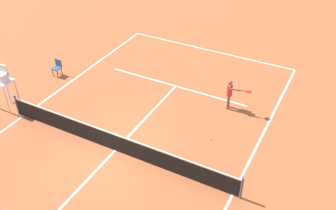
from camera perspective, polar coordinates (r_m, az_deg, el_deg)
The scene contains 7 objects.
ground_plane at distance 16.99m, azimuth -7.93°, elevation -6.76°, with size 60.00×60.00×0.00m, color #AD5933.
court_lines at distance 16.99m, azimuth -7.93°, elevation -6.75°, with size 11.01×21.66×0.01m.
tennis_net at distance 16.66m, azimuth -8.07°, elevation -5.50°, with size 11.61×0.10×1.07m.
player_serving at distance 19.02m, azimuth 9.37°, elevation 1.88°, with size 1.28×0.45×1.60m.
tennis_ball at distance 17.47m, azimuth 6.41°, elevation -5.07°, with size 0.07×0.07×0.07m, color #CCE033.
umpire_chair at distance 20.11m, azimuth -23.54°, elevation 3.37°, with size 0.80×0.80×2.41m.
courtside_chair_mid at distance 22.66m, azimuth -16.32°, elevation 5.52°, with size 0.44×0.46×0.95m.
Camera 1 is at (-7.86, 9.92, 11.34)m, focal length 40.52 mm.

